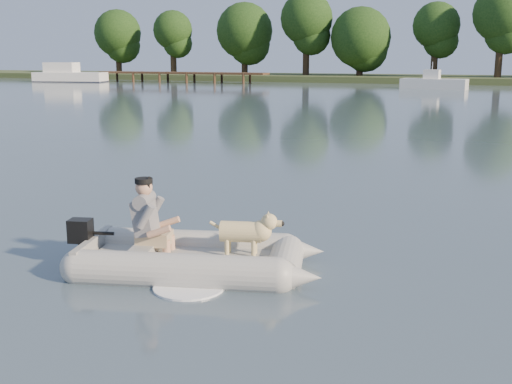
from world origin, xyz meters
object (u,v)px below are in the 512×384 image
at_px(dock, 181,77).
at_px(motorboat, 434,76).
at_px(cabin_cruiser, 70,72).
at_px(man, 146,214).
at_px(dinghy, 194,230).
at_px(dog, 241,235).

height_order(dock, motorboat, motorboat).
distance_m(cabin_cruiser, motorboat, 36.02).
xyz_separation_m(man, cabin_cruiser, (-36.45, 48.56, 0.27)).
bearing_deg(dinghy, dock, 103.96).
bearing_deg(cabin_cruiser, man, -64.03).
bearing_deg(dinghy, man, 175.76).
bearing_deg(dock, cabin_cruiser, -165.64).
height_order(dinghy, cabin_cruiser, cabin_cruiser).
xyz_separation_m(dock, cabin_cruiser, (-11.15, -2.85, 0.47)).
xyz_separation_m(man, dog, (1.22, 0.28, -0.24)).
distance_m(dog, cabin_cruiser, 61.24).
height_order(dinghy, man, man).
bearing_deg(motorboat, cabin_cruiser, -175.62).
relative_size(dinghy, man, 4.45).
xyz_separation_m(dinghy, motorboat, (-1.09, 47.34, 0.49)).
height_order(man, dog, man).
height_order(man, cabin_cruiser, cabin_cruiser).
bearing_deg(dog, dock, 104.55).
xyz_separation_m(dock, man, (25.30, -51.42, 0.20)).
bearing_deg(cabin_cruiser, dinghy, -63.49).
xyz_separation_m(dock, dinghy, (25.94, -51.32, 0.02)).
bearing_deg(motorboat, dog, -81.81).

